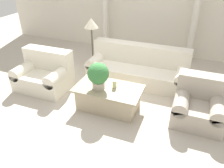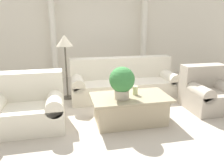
{
  "view_description": "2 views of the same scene",
  "coord_description": "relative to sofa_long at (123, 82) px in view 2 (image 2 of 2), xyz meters",
  "views": [
    {
      "loc": [
        1.56,
        -3.92,
        2.73
      ],
      "look_at": [
        0.15,
        -0.31,
        0.46
      ],
      "focal_mm": 35.0,
      "sensor_mm": 36.0,
      "label": 1
    },
    {
      "loc": [
        -0.92,
        -3.87,
        1.73
      ],
      "look_at": [
        -0.1,
        -0.13,
        0.6
      ],
      "focal_mm": 35.0,
      "sensor_mm": 36.0,
      "label": 2
    }
  ],
  "objects": [
    {
      "name": "column_left",
      "position": [
        -1.58,
        1.7,
        0.84
      ],
      "size": [
        0.25,
        0.25,
        2.32
      ],
      "color": "silver",
      "rests_on": "ground_plane"
    },
    {
      "name": "column_right",
      "position": [
        1.09,
        1.7,
        0.84
      ],
      "size": [
        0.25,
        0.25,
        2.32
      ],
      "color": "silver",
      "rests_on": "ground_plane"
    },
    {
      "name": "loveseat",
      "position": [
        -1.97,
        -1.1,
        0.01
      ],
      "size": [
        1.2,
        0.88,
        0.89
      ],
      "color": "silver",
      "rests_on": "ground_plane"
    },
    {
      "name": "floor_lamp",
      "position": [
        -1.29,
        0.11,
        0.87
      ],
      "size": [
        0.35,
        0.35,
        1.43
      ],
      "color": "#4C473D",
      "rests_on": "ground_plane"
    },
    {
      "name": "sofa_long",
      "position": [
        0.0,
        0.0,
        0.0
      ],
      "size": [
        2.42,
        0.88,
        0.89
      ],
      "color": "beige",
      "rests_on": "ground_plane"
    },
    {
      "name": "potted_plant",
      "position": [
        -0.42,
        -1.42,
        0.43
      ],
      "size": [
        0.42,
        0.42,
        0.54
      ],
      "color": "#B2A893",
      "rests_on": "coffee_table"
    },
    {
      "name": "ground_plane",
      "position": [
        -0.39,
        -0.85,
        -0.34
      ],
      "size": [
        16.0,
        16.0,
        0.0
      ],
      "primitive_type": "plane",
      "color": "#BCB2A3"
    },
    {
      "name": "armchair",
      "position": [
        1.48,
        -1.06,
        -0.0
      ],
      "size": [
        0.9,
        0.87,
        0.85
      ],
      "color": "#ADA393",
      "rests_on": "ground_plane"
    },
    {
      "name": "pillar_candle",
      "position": [
        -0.13,
        -1.28,
        0.21
      ],
      "size": [
        0.09,
        0.09,
        0.15
      ],
      "color": "beige",
      "rests_on": "coffee_table"
    },
    {
      "name": "wall_back",
      "position": [
        -0.39,
        2.03,
        1.26
      ],
      "size": [
        10.0,
        0.06,
        3.2
      ],
      "color": "silver",
      "rests_on": "ground_plane"
    },
    {
      "name": "coffee_table",
      "position": [
        -0.24,
        -1.34,
        -0.1
      ],
      "size": [
        1.34,
        0.76,
        0.48
      ],
      "color": "tan",
      "rests_on": "ground_plane"
    }
  ]
}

